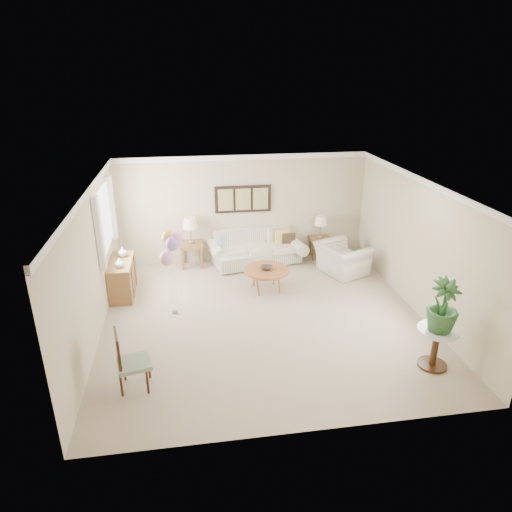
# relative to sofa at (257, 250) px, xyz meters

# --- Properties ---
(ground_plane) EXTENTS (6.00, 6.00, 0.00)m
(ground_plane) POSITION_rel_sofa_xyz_m (-0.28, -2.69, -0.33)
(ground_plane) COLOR tan
(room_shell) EXTENTS (6.04, 6.04, 2.60)m
(room_shell) POSITION_rel_sofa_xyz_m (-0.39, -2.59, 1.30)
(room_shell) COLOR tan
(room_shell) RESTS_ON ground
(wall_art_triptych) EXTENTS (1.35, 0.06, 0.65)m
(wall_art_triptych) POSITION_rel_sofa_xyz_m (-0.28, 0.28, 1.22)
(wall_art_triptych) COLOR black
(wall_art_triptych) RESTS_ON ground
(sofa) EXTENTS (2.43, 1.25, 0.84)m
(sofa) POSITION_rel_sofa_xyz_m (0.00, 0.00, 0.00)
(sofa) COLOR #EDE8CC
(sofa) RESTS_ON ground
(end_table_left) EXTENTS (0.54, 0.49, 0.59)m
(end_table_left) POSITION_rel_sofa_xyz_m (-1.57, 0.04, 0.17)
(end_table_left) COLOR olive
(end_table_left) RESTS_ON ground
(end_table_right) EXTENTS (0.50, 0.45, 0.54)m
(end_table_right) POSITION_rel_sofa_xyz_m (1.61, 0.09, 0.12)
(end_table_right) COLOR olive
(end_table_right) RESTS_ON ground
(lamp_left) EXTENTS (0.36, 0.36, 0.64)m
(lamp_left) POSITION_rel_sofa_xyz_m (-1.57, 0.04, 0.75)
(lamp_left) COLOR gray
(lamp_left) RESTS_ON end_table_left
(lamp_right) EXTENTS (0.31, 0.31, 0.56)m
(lamp_right) POSITION_rel_sofa_xyz_m (1.61, 0.09, 0.63)
(lamp_right) COLOR gray
(lamp_right) RESTS_ON end_table_right
(coffee_table) EXTENTS (0.97, 0.97, 0.49)m
(coffee_table) POSITION_rel_sofa_xyz_m (-0.02, -1.50, 0.12)
(coffee_table) COLOR #9F5128
(coffee_table) RESTS_ON ground
(decor_bowl) EXTENTS (0.34, 0.34, 0.07)m
(decor_bowl) POSITION_rel_sofa_xyz_m (-0.02, -1.51, 0.19)
(decor_bowl) COLOR #2D2721
(decor_bowl) RESTS_ON coffee_table
(armchair) EXTENTS (1.25, 1.33, 0.70)m
(armchair) POSITION_rel_sofa_xyz_m (1.86, -0.88, 0.02)
(armchair) COLOR #EDE8CC
(armchair) RESTS_ON ground
(side_table) EXTENTS (0.63, 0.63, 0.69)m
(side_table) POSITION_rel_sofa_xyz_m (2.14, -4.60, 0.19)
(side_table) COLOR silver
(side_table) RESTS_ON ground
(potted_plant) EXTENTS (0.55, 0.55, 0.86)m
(potted_plant) POSITION_rel_sofa_xyz_m (2.13, -4.63, 0.78)
(potted_plant) COLOR #234F24
(potted_plant) RESTS_ON side_table
(accent_chair) EXTENTS (0.55, 0.55, 0.95)m
(accent_chair) POSITION_rel_sofa_xyz_m (-2.59, -4.39, 0.16)
(accent_chair) COLOR gray
(accent_chair) RESTS_ON ground
(credenza) EXTENTS (0.46, 1.20, 0.74)m
(credenza) POSITION_rel_sofa_xyz_m (-3.04, -1.19, 0.04)
(credenza) COLOR olive
(credenza) RESTS_ON ground
(vase_white) EXTENTS (0.20, 0.20, 0.19)m
(vase_white) POSITION_rel_sofa_xyz_m (-3.02, -1.50, 0.51)
(vase_white) COLOR silver
(vase_white) RESTS_ON credenza
(vase_sage) EXTENTS (0.20, 0.20, 0.21)m
(vase_sage) POSITION_rel_sofa_xyz_m (-3.02, -0.93, 0.51)
(vase_sage) COLOR #B4BCAF
(vase_sage) RESTS_ON credenza
(balloon_cluster) EXTENTS (0.45, 0.45, 1.69)m
(balloon_cluster) POSITION_rel_sofa_xyz_m (-1.95, -2.19, 1.09)
(balloon_cluster) COLOR gray
(balloon_cluster) RESTS_ON ground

